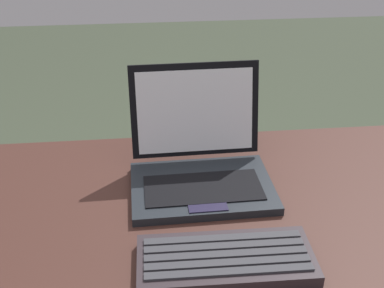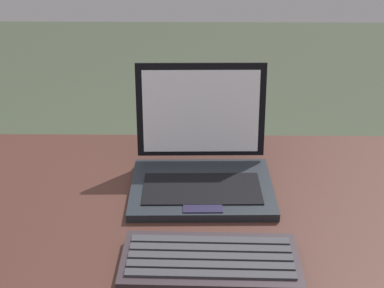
{
  "view_description": "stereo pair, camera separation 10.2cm",
  "coord_description": "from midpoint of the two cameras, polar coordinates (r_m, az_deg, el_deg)",
  "views": [
    {
      "loc": [
        -0.13,
        -0.81,
        1.32
      ],
      "look_at": [
        -0.04,
        0.07,
        0.82
      ],
      "focal_mm": 45.91,
      "sensor_mm": 36.0,
      "label": 1
    },
    {
      "loc": [
        -0.03,
        -0.82,
        1.32
      ],
      "look_at": [
        -0.04,
        0.07,
        0.82
      ],
      "focal_mm": 45.91,
      "sensor_mm": 36.0,
      "label": 2
    }
  ],
  "objects": [
    {
      "name": "desk",
      "position": [
        1.09,
        4.99,
        -11.85
      ],
      "size": [
        1.79,
        0.64,
        0.71
      ],
      "color": "#45271F",
      "rests_on": "ground"
    },
    {
      "name": "external_keyboard",
      "position": [
        0.88,
        5.52,
        -13.61
      ],
      "size": [
        0.31,
        0.14,
        0.03
      ],
      "color": "#2F252A",
      "rests_on": "desk"
    },
    {
      "name": "laptop_front",
      "position": [
        1.08,
        3.81,
        -2.33
      ],
      "size": [
        0.31,
        0.26,
        0.24
      ],
      "color": "#1F252A",
      "rests_on": "desk"
    }
  ]
}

